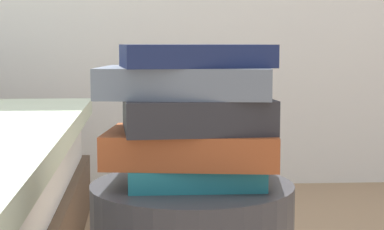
# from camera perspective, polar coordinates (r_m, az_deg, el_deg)

# --- Properties ---
(book_teal) EXTENTS (0.23, 0.17, 0.04)m
(book_teal) POSITION_cam_1_polar(r_m,az_deg,el_deg) (1.11, 0.28, -5.26)
(book_teal) COLOR #1E727F
(book_teal) RESTS_ON side_table
(book_rust) EXTENTS (0.31, 0.23, 0.06)m
(book_rust) POSITION_cam_1_polar(r_m,az_deg,el_deg) (1.11, 0.01, -2.81)
(book_rust) COLOR #994723
(book_rust) RESTS_ON book_teal
(book_charcoal) EXTENTS (0.26, 0.22, 0.06)m
(book_charcoal) POSITION_cam_1_polar(r_m,az_deg,el_deg) (1.10, 0.30, 0.13)
(book_charcoal) COLOR #28282D
(book_charcoal) RESTS_ON book_rust
(book_slate) EXTENTS (0.31, 0.22, 0.05)m
(book_slate) POSITION_cam_1_polar(r_m,az_deg,el_deg) (1.10, -0.63, 2.96)
(book_slate) COLOR slate
(book_slate) RESTS_ON book_charcoal
(book_navy) EXTENTS (0.26, 0.19, 0.04)m
(book_navy) POSITION_cam_1_polar(r_m,az_deg,el_deg) (1.09, 0.27, 5.30)
(book_navy) COLOR #19234C
(book_navy) RESTS_ON book_slate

